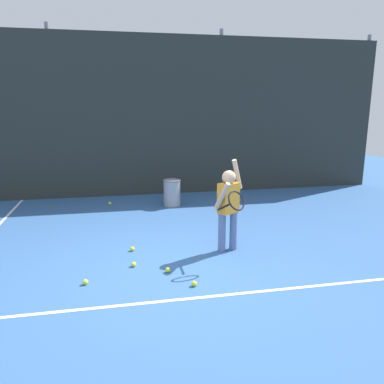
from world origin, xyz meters
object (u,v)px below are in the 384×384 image
at_px(tennis_ball_1, 110,203).
at_px(tennis_ball_2, 134,264).
at_px(tennis_ball_3, 168,270).
at_px(tennis_ball_6, 85,282).
at_px(ball_hopper, 172,192).
at_px(tennis_player, 229,203).
at_px(tennis_ball_0, 194,284).
at_px(tennis_ball_4, 132,249).

relative_size(tennis_ball_1, tennis_ball_2, 1.00).
bearing_deg(tennis_ball_3, tennis_ball_6, -172.03).
distance_m(tennis_ball_1, tennis_ball_2, 3.34).
relative_size(tennis_ball_2, tennis_ball_3, 1.00).
distance_m(ball_hopper, tennis_ball_3, 3.35).
bearing_deg(tennis_ball_6, tennis_ball_2, 34.40).
bearing_deg(tennis_player, ball_hopper, 69.37).
bearing_deg(ball_hopper, tennis_ball_6, -114.54).
bearing_deg(tennis_ball_1, tennis_player, -60.11).
relative_size(ball_hopper, tennis_ball_0, 8.52).
distance_m(tennis_ball_1, tennis_ball_6, 3.74).
height_order(tennis_ball_2, tennis_ball_4, same).
height_order(tennis_ball_0, tennis_ball_4, same).
bearing_deg(tennis_player, tennis_ball_4, 139.66).
bearing_deg(tennis_ball_6, ball_hopper, 65.46).
xyz_separation_m(ball_hopper, tennis_ball_0, (-0.29, -3.74, -0.26)).
bearing_deg(tennis_ball_0, tennis_ball_6, 166.76).
bearing_deg(tennis_player, tennis_ball_0, -154.83).
distance_m(tennis_player, tennis_ball_1, 3.55).
relative_size(tennis_ball_1, tennis_ball_3, 1.00).
bearing_deg(tennis_ball_0, tennis_ball_1, 104.19).
distance_m(ball_hopper, tennis_ball_2, 3.19).
distance_m(tennis_player, ball_hopper, 2.79).
xyz_separation_m(tennis_player, tennis_ball_1, (-1.74, 3.02, -0.69)).
xyz_separation_m(tennis_ball_0, tennis_ball_3, (-0.26, 0.44, 0.00)).
distance_m(tennis_ball_0, tennis_ball_3, 0.51).
height_order(tennis_player, tennis_ball_2, tennis_player).
bearing_deg(tennis_ball_1, ball_hopper, -12.68).
distance_m(tennis_ball_1, tennis_ball_4, 2.78).
bearing_deg(tennis_ball_4, tennis_ball_0, -62.27).
height_order(tennis_ball_1, tennis_ball_6, same).
relative_size(tennis_ball_3, tennis_ball_6, 1.00).
bearing_deg(tennis_ball_0, tennis_ball_2, 133.80).
relative_size(tennis_player, tennis_ball_4, 20.46).
height_order(tennis_player, tennis_ball_3, tennis_player).
bearing_deg(tennis_ball_2, tennis_ball_4, 89.02).
relative_size(ball_hopper, tennis_ball_4, 8.52).
height_order(ball_hopper, tennis_ball_4, ball_hopper).
bearing_deg(tennis_ball_3, tennis_player, 30.23).
distance_m(tennis_ball_3, tennis_ball_6, 1.03).
height_order(tennis_player, ball_hopper, tennis_player).
xyz_separation_m(tennis_ball_2, tennis_ball_6, (-0.60, -0.41, 0.00)).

